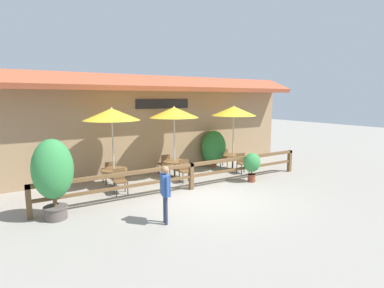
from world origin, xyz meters
TOP-DOWN VIEW (x-y plane):
  - ground_plane at (0.00, 0.00)m, footprint 60.00×60.00m
  - building_facade at (0.00, 4.10)m, footprint 14.28×1.49m
  - patio_railing at (0.00, 1.05)m, footprint 10.40×0.14m
  - patio_umbrella_near at (-2.32, 2.60)m, footprint 1.98×1.98m
  - dining_table_near at (-2.32, 2.60)m, footprint 0.97×0.97m
  - chair_near_streetside at (-2.33, 1.89)m, footprint 0.46×0.46m
  - chair_near_wallside at (-2.28, 3.31)m, footprint 0.43×0.43m
  - patio_umbrella_middle at (0.23, 2.75)m, footprint 1.98×1.98m
  - dining_table_middle at (0.23, 2.75)m, footprint 0.97×0.97m
  - chair_middle_streetside at (0.28, 1.98)m, footprint 0.48×0.48m
  - chair_middle_wallside at (0.15, 3.52)m, footprint 0.44×0.44m
  - patio_umbrella_far at (3.13, 2.58)m, footprint 1.98×1.98m
  - dining_table_far at (3.13, 2.58)m, footprint 0.97×0.97m
  - chair_far_streetside at (3.10, 1.89)m, footprint 0.48×0.48m
  - chair_far_wallside at (3.08, 3.27)m, footprint 0.44×0.44m
  - potted_plant_tall_tropical at (2.53, 0.66)m, footprint 0.70×0.63m
  - potted_plant_broad_leaf at (-4.52, 0.67)m, footprint 1.05×0.94m
  - potted_plant_small_flowering at (2.75, 3.55)m, footprint 1.20×1.08m
  - pedestrian at (-2.12, -1.14)m, footprint 0.28×0.53m

SIDE VIEW (x-z plane):
  - ground_plane at x=0.00m, z-range 0.00..0.00m
  - chair_near_streetside at x=-2.33m, z-range 0.06..0.92m
  - chair_near_wallside at x=-2.28m, z-range 0.06..0.92m
  - chair_middle_streetside at x=0.28m, z-range 0.06..0.92m
  - chair_middle_wallside at x=0.15m, z-range 0.06..0.92m
  - chair_far_streetside at x=3.10m, z-range 0.06..0.92m
  - chair_far_wallside at x=3.08m, z-range 0.06..0.92m
  - dining_table_near at x=-2.32m, z-range 0.21..0.93m
  - dining_table_middle at x=0.23m, z-range 0.21..0.93m
  - dining_table_far at x=3.13m, z-range 0.21..0.93m
  - patio_railing at x=0.00m, z-range 0.22..1.17m
  - potted_plant_tall_tropical at x=2.53m, z-range 0.15..1.29m
  - potted_plant_small_flowering at x=2.75m, z-range 0.05..1.79m
  - pedestrian at x=-2.12m, z-range 0.22..1.76m
  - potted_plant_broad_leaf at x=-4.52m, z-range 0.19..2.39m
  - building_facade at x=0.00m, z-range 0.05..4.28m
  - patio_umbrella_near at x=-2.32m, z-range 1.21..4.14m
  - patio_umbrella_middle at x=0.23m, z-range 1.21..4.14m
  - patio_umbrella_far at x=3.13m, z-range 1.21..4.14m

